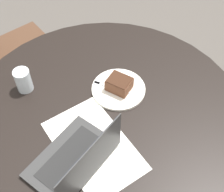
# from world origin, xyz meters

# --- Properties ---
(ground_plane) EXTENTS (12.00, 12.00, 0.00)m
(ground_plane) POSITION_xyz_m (0.00, 0.00, 0.00)
(ground_plane) COLOR #4C4742
(dining_table) EXTENTS (1.21, 1.21, 0.74)m
(dining_table) POSITION_xyz_m (0.00, 0.00, 0.59)
(dining_table) COLOR black
(dining_table) RESTS_ON ground_plane
(chair) EXTENTS (0.52, 0.52, 0.95)m
(chair) POSITION_xyz_m (0.81, 0.32, 0.49)
(chair) COLOR #472D1E
(chair) RESTS_ON ground_plane
(paper_document) EXTENTS (0.45, 0.33, 0.00)m
(paper_document) POSITION_xyz_m (-0.12, 0.10, 0.74)
(paper_document) COLOR white
(paper_document) RESTS_ON dining_table
(plate) EXTENTS (0.24, 0.24, 0.01)m
(plate) POSITION_xyz_m (0.10, -0.10, 0.75)
(plate) COLOR silver
(plate) RESTS_ON dining_table
(cake_slice) EXTENTS (0.13, 0.13, 0.06)m
(cake_slice) POSITION_xyz_m (0.10, -0.11, 0.78)
(cake_slice) COLOR brown
(cake_slice) RESTS_ON plate
(fork) EXTENTS (0.13, 0.14, 0.00)m
(fork) POSITION_xyz_m (0.13, -0.06, 0.75)
(fork) COLOR silver
(fork) RESTS_ON plate
(water_glass) EXTENTS (0.07, 0.07, 0.11)m
(water_glass) POSITION_xyz_m (0.27, 0.27, 0.79)
(water_glass) COLOR silver
(water_glass) RESTS_ON dining_table
(laptop) EXTENTS (0.35, 0.39, 0.21)m
(laptop) POSITION_xyz_m (-0.17, 0.18, 0.78)
(laptop) COLOR #2D2D2D
(laptop) RESTS_ON dining_table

